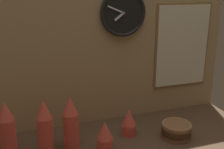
{
  "coord_description": "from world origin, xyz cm",
  "views": [
    {
      "loc": [
        -47.34,
        -129.81,
        81.7
      ],
      "look_at": [
        -2.36,
        4.0,
        36.61
      ],
      "focal_mm": 45.0,
      "sensor_mm": 36.0,
      "label": 1
    }
  ],
  "objects_px": {
    "cup_stack_left": "(45,126)",
    "bowl_stack_right": "(176,130)",
    "cup_stack_far_left": "(7,128)",
    "cup_stack_center_left": "(71,122)",
    "cup_stack_center_right": "(129,122)",
    "menu_board": "(182,46)",
    "wall_clock": "(123,13)",
    "cup_stack_center": "(105,136)"
  },
  "relations": [
    {
      "from": "cup_stack_left",
      "to": "bowl_stack_right",
      "type": "relative_size",
      "value": 1.69
    },
    {
      "from": "cup_stack_far_left",
      "to": "cup_stack_left",
      "type": "relative_size",
      "value": 1.0
    },
    {
      "from": "cup_stack_center_left",
      "to": "cup_stack_center_right",
      "type": "xyz_separation_m",
      "value": [
        0.33,
        0.01,
        -0.06
      ]
    },
    {
      "from": "menu_board",
      "to": "cup_stack_center_left",
      "type": "bearing_deg",
      "value": -163.22
    },
    {
      "from": "cup_stack_center_right",
      "to": "wall_clock",
      "type": "distance_m",
      "value": 0.62
    },
    {
      "from": "cup_stack_center",
      "to": "menu_board",
      "type": "xyz_separation_m",
      "value": [
        0.62,
        0.32,
        0.36
      ]
    },
    {
      "from": "cup_stack_center_left",
      "to": "bowl_stack_right",
      "type": "distance_m",
      "value": 0.59
    },
    {
      "from": "cup_stack_center_left",
      "to": "cup_stack_center",
      "type": "xyz_separation_m",
      "value": [
        0.16,
        -0.08,
        -0.06
      ]
    },
    {
      "from": "cup_stack_far_left",
      "to": "cup_stack_center_right",
      "type": "bearing_deg",
      "value": -2.3
    },
    {
      "from": "bowl_stack_right",
      "to": "wall_clock",
      "type": "relative_size",
      "value": 0.61
    },
    {
      "from": "wall_clock",
      "to": "cup_stack_far_left",
      "type": "bearing_deg",
      "value": -164.63
    },
    {
      "from": "bowl_stack_right",
      "to": "wall_clock",
      "type": "bearing_deg",
      "value": 122.74
    },
    {
      "from": "cup_stack_center",
      "to": "wall_clock",
      "type": "xyz_separation_m",
      "value": [
        0.21,
        0.31,
        0.59
      ]
    },
    {
      "from": "cup_stack_far_left",
      "to": "menu_board",
      "type": "distance_m",
      "value": 1.15
    },
    {
      "from": "cup_stack_center_right",
      "to": "cup_stack_center",
      "type": "xyz_separation_m",
      "value": [
        -0.17,
        -0.1,
        0.0
      ]
    },
    {
      "from": "bowl_stack_right",
      "to": "cup_stack_center_right",
      "type": "bearing_deg",
      "value": 156.25
    },
    {
      "from": "cup_stack_center_left",
      "to": "cup_stack_center_right",
      "type": "distance_m",
      "value": 0.34
    },
    {
      "from": "bowl_stack_right",
      "to": "cup_stack_left",
      "type": "bearing_deg",
      "value": 172.65
    },
    {
      "from": "cup_stack_center",
      "to": "menu_board",
      "type": "bearing_deg",
      "value": 27.18
    },
    {
      "from": "wall_clock",
      "to": "menu_board",
      "type": "height_order",
      "value": "wall_clock"
    },
    {
      "from": "cup_stack_center_right",
      "to": "cup_stack_center_left",
      "type": "bearing_deg",
      "value": -177.53
    },
    {
      "from": "cup_stack_left",
      "to": "bowl_stack_right",
      "type": "height_order",
      "value": "cup_stack_left"
    },
    {
      "from": "menu_board",
      "to": "cup_stack_far_left",
      "type": "bearing_deg",
      "value": -169.86
    },
    {
      "from": "cup_stack_center",
      "to": "cup_stack_center_left",
      "type": "bearing_deg",
      "value": 151.9
    },
    {
      "from": "cup_stack_left",
      "to": "bowl_stack_right",
      "type": "bearing_deg",
      "value": -7.35
    },
    {
      "from": "cup_stack_center_right",
      "to": "menu_board",
      "type": "height_order",
      "value": "menu_board"
    },
    {
      "from": "cup_stack_far_left",
      "to": "cup_stack_center_right",
      "type": "xyz_separation_m",
      "value": [
        0.64,
        -0.03,
        -0.06
      ]
    },
    {
      "from": "cup_stack_center",
      "to": "bowl_stack_right",
      "type": "xyz_separation_m",
      "value": [
        0.42,
        -0.01,
        -0.03
      ]
    },
    {
      "from": "cup_stack_center_left",
      "to": "menu_board",
      "type": "bearing_deg",
      "value": 16.78
    },
    {
      "from": "menu_board",
      "to": "cup_stack_center_right",
      "type": "bearing_deg",
      "value": -153.87
    },
    {
      "from": "bowl_stack_right",
      "to": "menu_board",
      "type": "distance_m",
      "value": 0.56
    },
    {
      "from": "cup_stack_far_left",
      "to": "cup_stack_center",
      "type": "xyz_separation_m",
      "value": [
        0.47,
        -0.12,
        -0.06
      ]
    },
    {
      "from": "bowl_stack_right",
      "to": "menu_board",
      "type": "bearing_deg",
      "value": 57.5
    },
    {
      "from": "cup_stack_center",
      "to": "menu_board",
      "type": "distance_m",
      "value": 0.79
    },
    {
      "from": "wall_clock",
      "to": "cup_stack_left",
      "type": "bearing_deg",
      "value": -155.42
    },
    {
      "from": "cup_stack_center_right",
      "to": "menu_board",
      "type": "relative_size",
      "value": 0.29
    },
    {
      "from": "cup_stack_left",
      "to": "cup_stack_center",
      "type": "height_order",
      "value": "cup_stack_left"
    },
    {
      "from": "cup_stack_far_left",
      "to": "cup_stack_center_left",
      "type": "height_order",
      "value": "same"
    },
    {
      "from": "cup_stack_center_left",
      "to": "cup_stack_left",
      "type": "distance_m",
      "value": 0.13
    },
    {
      "from": "cup_stack_far_left",
      "to": "cup_stack_center_left",
      "type": "xyz_separation_m",
      "value": [
        0.31,
        -0.04,
        0.0
      ]
    },
    {
      "from": "cup_stack_center_left",
      "to": "cup_stack_left",
      "type": "relative_size",
      "value": 1.0
    },
    {
      "from": "cup_stack_center_right",
      "to": "cup_stack_left",
      "type": "height_order",
      "value": "cup_stack_left"
    }
  ]
}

